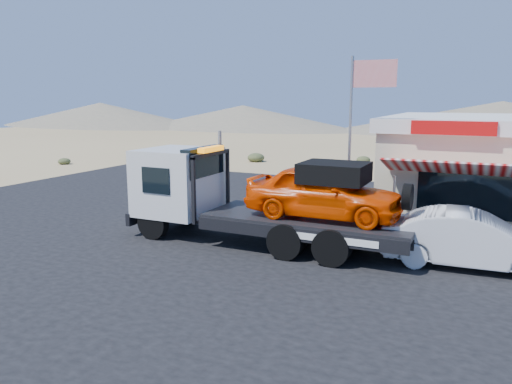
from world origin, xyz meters
TOP-DOWN VIEW (x-y plane):
  - ground at (0.00, 0.00)m, footprint 120.00×120.00m
  - asphalt_lot at (2.00, 3.00)m, footprint 32.00×24.00m
  - tow_truck at (2.64, 1.49)m, footprint 9.09×2.70m
  - white_sedan at (8.88, 1.89)m, footprint 4.84×1.98m
  - flagpole at (4.93, 4.50)m, footprint 1.55×0.10m
  - desert_scrub at (-14.13, 11.11)m, footprint 26.14×32.39m
  - distant_hills at (-9.77, 55.14)m, footprint 126.00×48.00m

SIDE VIEW (x-z plane):
  - ground at x=0.00m, z-range 0.00..0.00m
  - asphalt_lot at x=2.00m, z-range 0.00..0.02m
  - desert_scrub at x=-14.13m, z-range -0.05..0.69m
  - white_sedan at x=8.88m, z-range 0.02..1.58m
  - tow_truck at x=2.64m, z-range 0.12..3.16m
  - distant_hills at x=-9.77m, z-range -0.21..3.99m
  - flagpole at x=4.93m, z-range 0.76..6.76m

